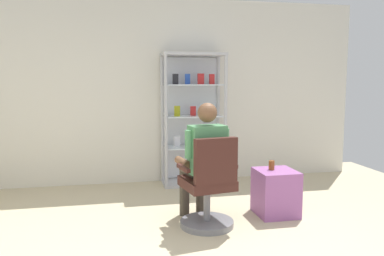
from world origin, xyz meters
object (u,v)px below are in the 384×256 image
object	(u,v)px
seated_shopkeeper	(203,157)
display_cabinet_main	(192,118)
office_chair	(209,191)
storage_crate	(276,192)
tea_glass	(272,165)

from	to	relation	value
seated_shopkeeper	display_cabinet_main	bearing A→B (deg)	82.16
office_chair	seated_shopkeeper	xyz separation A→B (m)	(-0.03, 0.16, 0.32)
display_cabinet_main	office_chair	distance (m)	1.90
storage_crate	tea_glass	distance (m)	0.31
office_chair	tea_glass	distance (m)	0.86
display_cabinet_main	office_chair	xyz separation A→B (m)	(-0.20, -1.80, -0.57)
office_chair	seated_shopkeeper	distance (m)	0.36
display_cabinet_main	storage_crate	world-z (taller)	display_cabinet_main
seated_shopkeeper	tea_glass	size ratio (longest dim) A/B	12.43
office_chair	storage_crate	world-z (taller)	office_chair
tea_glass	storage_crate	bearing A→B (deg)	-42.42
office_chair	storage_crate	size ratio (longest dim) A/B	1.87
display_cabinet_main	tea_glass	distance (m)	1.68
office_chair	tea_glass	size ratio (longest dim) A/B	9.25
seated_shopkeeper	tea_glass	distance (m)	0.85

